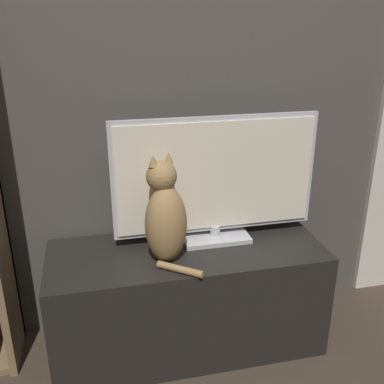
% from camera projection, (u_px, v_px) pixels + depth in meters
% --- Properties ---
extents(wall_back, '(4.80, 0.05, 2.60)m').
position_uv_depth(wall_back, '(172.00, 40.00, 1.83)').
color(wall_back, '#47423D').
rests_on(wall_back, ground_plane).
extents(tv_stand, '(1.16, 0.44, 0.48)m').
position_uv_depth(tv_stand, '(187.00, 297.00, 1.97)').
color(tv_stand, black).
rests_on(tv_stand, ground_plane).
extents(tv, '(0.87, 0.17, 0.54)m').
position_uv_depth(tv, '(216.00, 180.00, 1.88)').
color(tv, '#B7B7BC').
rests_on(tv, tv_stand).
extents(cat, '(0.22, 0.28, 0.44)m').
position_uv_depth(cat, '(165.00, 217.00, 1.74)').
color(cat, '#997547').
rests_on(cat, tv_stand).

